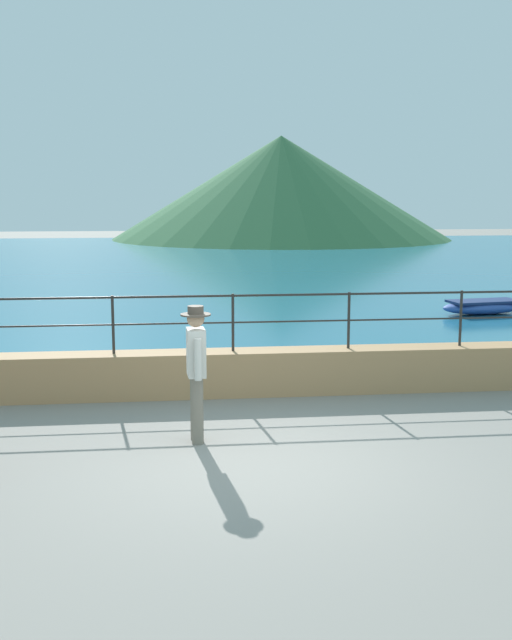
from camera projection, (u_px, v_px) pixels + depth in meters
ground_plane at (256, 464)px, 8.96m from camera, size 120.00×120.00×0.00m
promenade_wall at (233, 373)px, 12.05m from camera, size 20.00×0.56×0.70m
railing at (233, 311)px, 11.89m from camera, size 18.44×0.04×0.90m
lake_water at (191, 265)px, 34.30m from camera, size 64.00×44.32×0.06m
hill_main at (281, 188)px, 54.26m from camera, size 24.03×24.03×7.24m
person_walking at (196, 367)px, 9.63m from camera, size 0.38×0.57×1.75m
boat_0 at (484, 306)px, 19.87m from camera, size 2.41×1.24×0.36m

